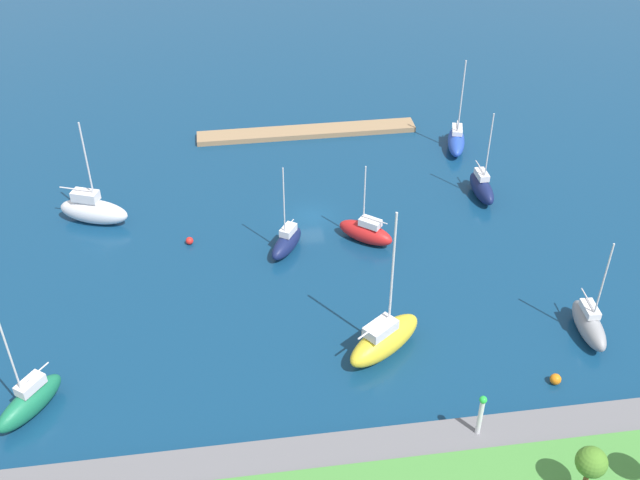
% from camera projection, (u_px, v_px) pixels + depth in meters
% --- Properties ---
extents(water, '(160.00, 160.00, 0.00)m').
position_uv_depth(water, '(312.00, 216.00, 79.19)').
color(water, navy).
rests_on(water, ground).
extents(pier_dock, '(27.01, 2.83, 0.63)m').
position_uv_depth(pier_dock, '(307.00, 132.00, 93.71)').
color(pier_dock, '#997A56').
rests_on(pier_dock, ground).
extents(breakwater, '(59.51, 2.96, 1.09)m').
position_uv_depth(breakwater, '(368.00, 450.00, 54.18)').
color(breakwater, slate).
rests_on(breakwater, ground).
extents(harbor_beacon, '(0.56, 0.56, 3.73)m').
position_uv_depth(harbor_beacon, '(481.00, 412.00, 53.50)').
color(harbor_beacon, silver).
rests_on(harbor_beacon, breakwater).
extents(park_tree_west, '(2.07, 2.07, 4.15)m').
position_uv_depth(park_tree_west, '(591.00, 463.00, 48.72)').
color(park_tree_west, brown).
rests_on(park_tree_west, shoreline_park).
extents(sailboat_navy_near_pier, '(4.35, 5.42, 9.60)m').
position_uv_depth(sailboat_navy_near_pier, '(287.00, 242.00, 73.69)').
color(sailboat_navy_near_pier, '#141E4C').
rests_on(sailboat_navy_near_pier, water).
extents(sailboat_white_mid_basin, '(7.73, 4.80, 11.51)m').
position_uv_depth(sailboat_white_mid_basin, '(93.00, 210.00, 77.49)').
color(sailboat_white_mid_basin, white).
rests_on(sailboat_white_mid_basin, water).
extents(sailboat_gray_lone_south, '(2.11, 6.16, 9.90)m').
position_uv_depth(sailboat_gray_lone_south, '(589.00, 324.00, 63.95)').
color(sailboat_gray_lone_south, gray).
rests_on(sailboat_gray_lone_south, water).
extents(sailboat_blue_inner_mooring, '(3.71, 7.04, 11.36)m').
position_uv_depth(sailboat_blue_inner_mooring, '(456.00, 140.00, 90.24)').
color(sailboat_blue_inner_mooring, '#2347B2').
rests_on(sailboat_blue_inner_mooring, water).
extents(sailboat_red_along_channel, '(5.80, 5.26, 8.53)m').
position_uv_depth(sailboat_red_along_channel, '(366.00, 232.00, 74.98)').
color(sailboat_red_along_channel, red).
rests_on(sailboat_red_along_channel, water).
extents(sailboat_yellow_outer_mooring, '(7.82, 6.72, 13.78)m').
position_uv_depth(sailboat_yellow_outer_mooring, '(384.00, 339.00, 62.11)').
color(sailboat_yellow_outer_mooring, yellow).
rests_on(sailboat_yellow_outer_mooring, water).
extents(sailboat_green_far_south, '(5.24, 6.13, 12.11)m').
position_uv_depth(sailboat_green_far_south, '(30.00, 401.00, 56.96)').
color(sailboat_green_far_south, '#19724C').
rests_on(sailboat_green_far_south, water).
extents(sailboat_navy_far_north, '(1.91, 5.94, 10.15)m').
position_uv_depth(sailboat_navy_far_north, '(482.00, 187.00, 81.55)').
color(sailboat_navy_far_north, '#141E4C').
rests_on(sailboat_navy_far_north, water).
extents(mooring_buoy_orange, '(0.90, 0.90, 0.90)m').
position_uv_depth(mooring_buoy_orange, '(556.00, 379.00, 59.87)').
color(mooring_buoy_orange, orange).
rests_on(mooring_buoy_orange, water).
extents(mooring_buoy_red, '(0.76, 0.76, 0.76)m').
position_uv_depth(mooring_buoy_red, '(190.00, 241.00, 75.04)').
color(mooring_buoy_red, red).
rests_on(mooring_buoy_red, water).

